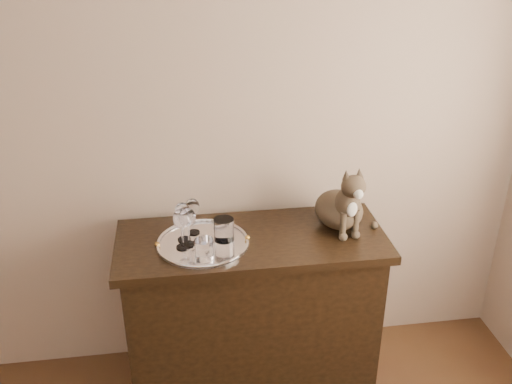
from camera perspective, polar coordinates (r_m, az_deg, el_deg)
wall_back at (r=2.61m, az=-14.73°, el=7.58°), size 4.00×0.10×2.70m
sideboard at (r=2.78m, az=-0.41°, el=-12.13°), size 1.20×0.50×0.85m
tray at (r=2.49m, az=-5.32°, el=-5.19°), size 0.40×0.40×0.01m
wine_glass_a at (r=2.48m, az=-7.30°, el=-2.96°), size 0.07×0.07×0.18m
wine_glass_b at (r=2.53m, az=-6.33°, el=-2.40°), size 0.06×0.06×0.17m
wine_glass_c at (r=2.42m, az=-7.43°, el=-3.65°), size 0.07×0.07×0.19m
wine_glass_d at (r=2.44m, az=-6.77°, el=-3.49°), size 0.07×0.07×0.18m
tumbler_b at (r=2.36m, az=-5.19°, el=-5.72°), size 0.08×0.08×0.09m
tumbler_c at (r=2.48m, az=-3.23°, el=-3.76°), size 0.09×0.09×0.10m
cat at (r=2.58m, az=8.39°, el=-0.12°), size 0.37×0.35×0.33m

